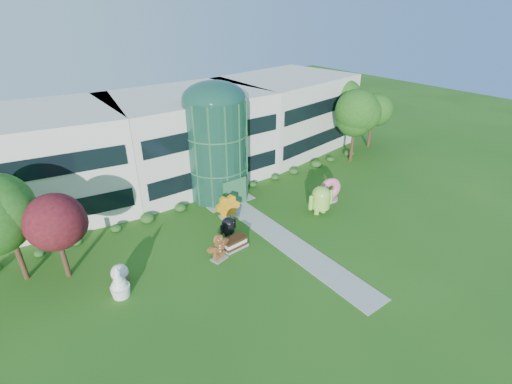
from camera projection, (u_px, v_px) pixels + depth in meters
ground at (297, 249)px, 29.79m from camera, size 140.00×140.00×0.00m
building at (188, 136)px, 40.53m from camera, size 46.00×15.00×9.30m
atrium at (217, 149)px, 36.13m from camera, size 6.00×6.00×9.80m
walkway at (281, 238)px, 31.21m from camera, size 2.40×20.00×0.04m
tree_red at (59, 241)px, 25.57m from camera, size 4.00×4.00×6.00m
trees_backdrop at (212, 153)px, 37.16m from camera, size 52.00×8.00×8.40m
android_green at (321, 198)px, 34.20m from camera, size 3.02×2.21×3.19m
android_black at (228, 225)px, 31.21m from camera, size 1.81×1.30×1.93m
donut at (330, 189)px, 36.81m from camera, size 2.49×1.63×2.38m
gingerbread at (219, 247)px, 28.16m from camera, size 2.57×1.49×2.23m
ice_cream_sandwich at (234, 243)px, 29.74m from camera, size 2.20×1.21×0.95m
honeycomb at (228, 207)px, 33.97m from camera, size 2.54×1.23×1.91m
froyo at (119, 282)px, 24.55m from camera, size 1.57×1.57×2.40m
cupcake at (120, 274)px, 25.85m from camera, size 1.62×1.62×1.55m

